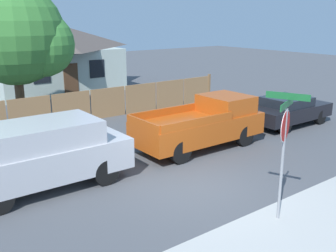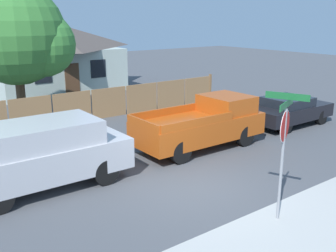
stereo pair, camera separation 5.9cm
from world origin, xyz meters
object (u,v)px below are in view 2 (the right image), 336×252
Objects in this scene: orange_pickup at (204,124)px; parked_sedan at (288,110)px; house at (51,55)px; red_suv at (42,153)px; oak_tree at (21,37)px; stop_sign at (284,135)px.

orange_pickup reaches higher than parked_sedan.
parked_sedan is (5.04, 0.00, -0.20)m from orange_pickup.
orange_pickup is 1.21× the size of parked_sedan.
house is 1.76× the size of red_suv.
oak_tree is 1.29× the size of red_suv.
house reaches higher than red_suv.
parked_sedan is (11.06, 0.00, -0.35)m from red_suv.
house reaches higher than orange_pickup.
oak_tree is at bearing 75.29° from red_suv.
red_suv is (-1.98, -7.40, -2.81)m from oak_tree.
oak_tree reaches higher than parked_sedan.
orange_pickup is 1.62× the size of stop_sign.
house is at bearing 61.03° from stop_sign.
orange_pickup is at bearing 44.15° from stop_sign.
parked_sedan is at bearing 0.33° from orange_pickup.
house reaches higher than parked_sedan.
orange_pickup is (6.02, -0.00, -0.14)m from red_suv.
orange_pickup is at bearing 0.31° from red_suv.
red_suv is at bearing -179.68° from parked_sedan.
stop_sign is at bearing -81.65° from oak_tree.
stop_sign is (1.84, -12.51, -1.75)m from oak_tree.
stop_sign is (-2.20, -5.11, 1.21)m from orange_pickup.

